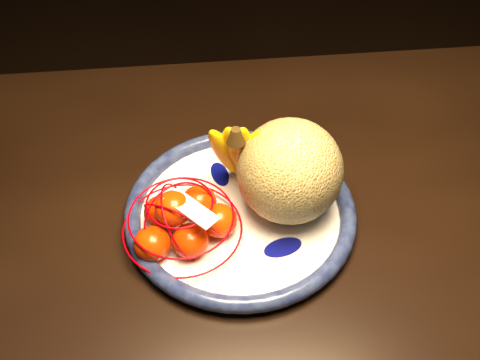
{
  "coord_description": "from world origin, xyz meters",
  "views": [
    {
      "loc": [
        0.14,
        -0.44,
        1.46
      ],
      "look_at": [
        0.17,
        0.11,
        0.87
      ],
      "focal_mm": 45.0,
      "sensor_mm": 36.0,
      "label": 1
    }
  ],
  "objects_px": {
    "fruit_bowl": "(240,213)",
    "banana_bunch": "(237,148)",
    "dining_table": "(82,327)",
    "cantaloupe": "(290,171)",
    "mandarin_bag": "(182,221)"
  },
  "relations": [
    {
      "from": "dining_table",
      "to": "cantaloupe",
      "type": "bearing_deg",
      "value": 19.8
    },
    {
      "from": "cantaloupe",
      "to": "mandarin_bag",
      "type": "bearing_deg",
      "value": -163.46
    },
    {
      "from": "fruit_bowl",
      "to": "banana_bunch",
      "type": "height_order",
      "value": "banana_bunch"
    },
    {
      "from": "dining_table",
      "to": "fruit_bowl",
      "type": "bearing_deg",
      "value": 23.67
    },
    {
      "from": "mandarin_bag",
      "to": "fruit_bowl",
      "type": "bearing_deg",
      "value": 23.13
    },
    {
      "from": "mandarin_bag",
      "to": "cantaloupe",
      "type": "bearing_deg",
      "value": 16.54
    },
    {
      "from": "banana_bunch",
      "to": "mandarin_bag",
      "type": "relative_size",
      "value": 0.75
    },
    {
      "from": "fruit_bowl",
      "to": "banana_bunch",
      "type": "distance_m",
      "value": 0.09
    },
    {
      "from": "cantaloupe",
      "to": "mandarin_bag",
      "type": "xyz_separation_m",
      "value": [
        -0.15,
        -0.04,
        -0.04
      ]
    },
    {
      "from": "banana_bunch",
      "to": "mandarin_bag",
      "type": "distance_m",
      "value": 0.12
    },
    {
      "from": "cantaloupe",
      "to": "mandarin_bag",
      "type": "height_order",
      "value": "cantaloupe"
    },
    {
      "from": "banana_bunch",
      "to": "mandarin_bag",
      "type": "height_order",
      "value": "banana_bunch"
    },
    {
      "from": "fruit_bowl",
      "to": "dining_table",
      "type": "bearing_deg",
      "value": -153.3
    },
    {
      "from": "dining_table",
      "to": "fruit_bowl",
      "type": "xyz_separation_m",
      "value": [
        0.23,
        0.11,
        0.1
      ]
    },
    {
      "from": "cantaloupe",
      "to": "banana_bunch",
      "type": "distance_m",
      "value": 0.08
    }
  ]
}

